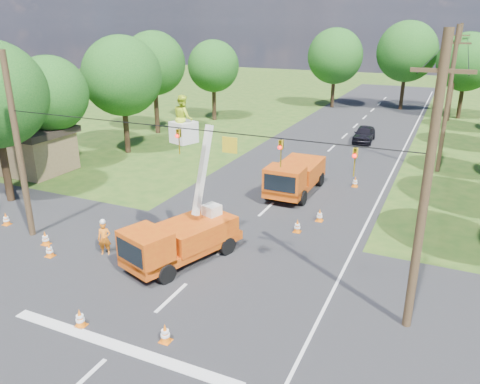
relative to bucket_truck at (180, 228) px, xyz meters
The scene contains 30 objects.
ground 17.37m from the bucket_truck, 86.03° to the left, with size 140.00×140.00×0.00m, color #274D17.
road_main 17.37m from the bucket_truck, 86.03° to the left, with size 12.00×100.00×0.06m, color black.
road_cross 2.15m from the bucket_truck, 32.10° to the right, with size 56.00×10.00×0.07m, color black.
stop_bar 6.28m from the bucket_truck, 78.62° to the right, with size 9.00×0.45×0.02m, color silver.
edge_line 18.61m from the bucket_truck, 68.49° to the left, with size 0.12×90.00×0.02m, color silver.
bucket_truck is the anchor object (origin of this frame).
second_truck 10.62m from the bucket_truck, 80.21° to the left, with size 2.41×5.98×2.23m.
ground_worker 3.74m from the bucket_truck, 165.88° to the right, with size 0.59×0.39×1.63m, color #DB5E12.
distant_car 26.18m from the bucket_truck, 83.00° to the left, with size 1.66×4.12×1.40m, color black.
traffic_cone_0 5.79m from the bucket_truck, 97.58° to the right, with size 0.38×0.38×0.71m.
traffic_cone_1 5.77m from the bucket_truck, 64.29° to the right, with size 0.38×0.38×0.71m.
traffic_cone_2 6.45m from the bucket_truck, 53.61° to the left, with size 0.38×0.38×0.71m.
traffic_cone_3 8.31m from the bucket_truck, 57.54° to the left, with size 0.38×0.38×0.71m.
traffic_cone_4 6.23m from the bucket_truck, 159.42° to the right, with size 0.38×0.38×0.71m.
traffic_cone_5 7.05m from the bucket_truck, 169.07° to the right, with size 0.38×0.38×0.71m.
traffic_cone_6 10.58m from the bucket_truck, behind, with size 0.38×0.38×0.71m.
traffic_cone_7 14.28m from the bucket_truck, 69.42° to the left, with size 0.38×0.38×0.71m.
pole_right_near 10.33m from the bucket_truck, ahead, with size 1.80×0.30×10.00m.
pole_right_mid 21.83m from the bucket_truck, 63.26° to the left, with size 1.80×0.30×10.00m.
pole_right_far 40.58m from the bucket_truck, 76.12° to the left, with size 1.80×0.30×10.00m.
pole_left 8.82m from the bucket_truck, behind, with size 0.30×0.30×9.00m.
signal_span 5.51m from the bucket_truck, 12.48° to the right, with size 18.00×0.29×1.07m.
shed 18.30m from the bucket_truck, 156.66° to the left, with size 5.50×4.50×3.15m.
tree_left_c 17.80m from the bucket_truck, 151.67° to the left, with size 5.20×5.20×8.06m.
tree_left_d 20.34m from the bucket_truck, 134.09° to the left, with size 6.20×6.20×9.24m.
tree_left_e 26.81m from the bucket_truck, 126.29° to the left, with size 5.80×5.80×9.41m.
tree_left_f 32.51m from the bucket_truck, 114.94° to the left, with size 5.40×5.40×8.40m.
tree_far_a 42.66m from the bucket_truck, 95.14° to the left, with size 6.60×6.60×9.50m.
tree_far_b 44.75m from the bucket_truck, 84.58° to the left, with size 7.00×7.00×10.32m.
tree_far_c 42.84m from the bucket_truck, 75.46° to the left, with size 6.20×6.20×9.18m.
Camera 1 is at (8.94, -13.13, 10.15)m, focal length 35.00 mm.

